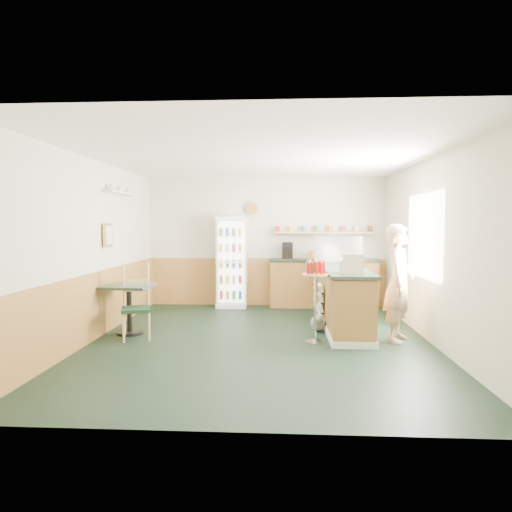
# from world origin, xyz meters

# --- Properties ---
(ground) EXTENTS (6.00, 6.00, 0.00)m
(ground) POSITION_xyz_m (0.00, 0.00, 0.00)
(ground) COLOR black
(ground) RESTS_ON ground
(room_envelope) EXTENTS (5.04, 6.02, 2.72)m
(room_envelope) POSITION_xyz_m (-0.23, 0.73, 1.52)
(room_envelope) COLOR beige
(room_envelope) RESTS_ON ground
(service_counter) EXTENTS (0.68, 3.01, 1.01)m
(service_counter) POSITION_xyz_m (1.35, 1.07, 0.46)
(service_counter) COLOR #AA6E36
(service_counter) RESTS_ON ground
(back_counter) EXTENTS (2.24, 0.42, 1.69)m
(back_counter) POSITION_xyz_m (1.19, 2.80, 0.55)
(back_counter) COLOR #AA6E36
(back_counter) RESTS_ON ground
(drinks_fridge) EXTENTS (0.62, 0.53, 1.88)m
(drinks_fridge) POSITION_xyz_m (-0.70, 2.74, 0.94)
(drinks_fridge) COLOR white
(drinks_fridge) RESTS_ON ground
(display_case) EXTENTS (0.86, 0.45, 0.49)m
(display_case) POSITION_xyz_m (1.35, 1.69, 1.25)
(display_case) COLOR silver
(display_case) RESTS_ON service_counter
(cash_register) EXTENTS (0.40, 0.41, 0.20)m
(cash_register) POSITION_xyz_m (1.35, 0.01, 1.11)
(cash_register) COLOR beige
(cash_register) RESTS_ON service_counter
(shopkeeper) EXTENTS (0.61, 0.69, 1.72)m
(shopkeeper) POSITION_xyz_m (2.05, 0.09, 0.86)
(shopkeeper) COLOR tan
(shopkeeper) RESTS_ON ground
(condiment_stand) EXTENTS (0.38, 0.38, 1.18)m
(condiment_stand) POSITION_xyz_m (0.82, -0.08, 0.81)
(condiment_stand) COLOR silver
(condiment_stand) RESTS_ON ground
(newspaper_rack) EXTENTS (0.09, 0.40, 0.49)m
(newspaper_rack) POSITION_xyz_m (0.99, 1.03, 0.47)
(newspaper_rack) COLOR black
(newspaper_rack) RESTS_ON ground
(cafe_table) EXTENTS (0.75, 0.75, 0.78)m
(cafe_table) POSITION_xyz_m (-2.05, 0.29, 0.55)
(cafe_table) COLOR black
(cafe_table) RESTS_ON ground
(cafe_chair) EXTENTS (0.53, 0.53, 1.13)m
(cafe_chair) POSITION_xyz_m (-1.84, 0.07, 0.59)
(cafe_chair) COLOR #16311C
(cafe_chair) RESTS_ON ground
(dog_doorstop) EXTENTS (0.25, 0.32, 0.30)m
(dog_doorstop) POSITION_xyz_m (0.92, 0.64, 0.14)
(dog_doorstop) COLOR gray
(dog_doorstop) RESTS_ON ground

